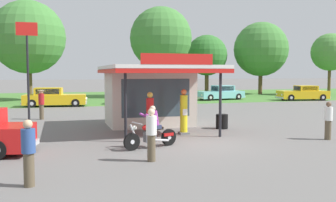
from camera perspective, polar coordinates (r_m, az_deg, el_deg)
ground_plane at (r=14.97m, az=4.91°, el=-6.47°), size 300.00×300.00×0.00m
grass_verge_strip at (r=44.11m, az=-9.45°, el=0.61°), size 120.00×24.00×0.01m
service_station_kiosk at (r=19.71m, az=-2.64°, el=1.47°), size 5.07×6.75×3.58m
gas_pump_nearside at (r=16.64m, az=-2.74°, el=-2.27°), size 0.44×0.44×1.95m
gas_pump_offside at (r=17.07m, az=2.42°, el=-1.93°), size 0.44×0.44×2.06m
motorcycle_with_rider at (r=13.99m, az=-2.49°, el=-4.50°), size 2.18×0.95×1.58m
parked_car_second_row_spare at (r=33.88m, az=-4.09°, el=0.69°), size 5.62×2.93×1.43m
parked_car_back_row_far_right at (r=40.81m, az=19.88°, el=1.08°), size 5.36×2.73×1.50m
parked_car_back_row_left at (r=39.42m, az=8.03°, el=1.17°), size 5.41×2.52×1.50m
parked_car_back_row_right at (r=32.65m, az=-16.98°, el=0.47°), size 5.35×2.35×1.57m
bystander_chatting_near_pumps at (r=17.04m, az=23.20°, el=-2.64°), size 0.34×0.34×1.60m
bystander_leaning_by_kiosk at (r=11.85m, az=-2.55°, el=-4.97°), size 0.34×0.34×1.68m
bystander_standing_back_lot at (r=23.70m, az=-18.70°, el=-0.35°), size 0.39×0.39×1.78m
bystander_admiring_sedan at (r=9.85m, az=-20.46°, el=-7.20°), size 0.34×0.34×1.66m
tree_oak_far_left at (r=40.37m, az=-20.46°, el=8.95°), size 7.31×7.31×10.02m
tree_oak_far_right at (r=51.67m, az=23.44°, el=6.83°), size 4.70×4.70×7.76m
tree_oak_distant_spare at (r=49.06m, az=5.94°, el=6.92°), size 5.26×5.26×7.71m
tree_oak_left at (r=43.77m, az=-1.08°, el=9.54°), size 7.16×7.16×10.39m
tree_oak_centre at (r=51.25m, az=14.09°, el=7.45°), size 7.12×7.12×9.48m
roadside_pole_sign at (r=21.54m, az=-20.60°, el=6.40°), size 1.10×0.12×5.48m
spare_tire_stack at (r=19.01m, az=8.20°, el=-3.10°), size 0.60×0.60×0.72m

